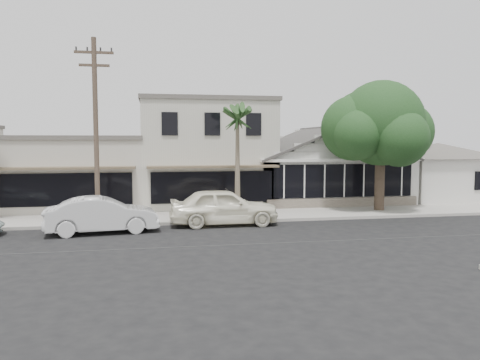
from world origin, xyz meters
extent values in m
plane|color=black|center=(0.00, 0.00, 0.00)|extent=(140.00, 140.00, 0.00)
cube|color=#9E9991|center=(-8.00, 6.75, 0.07)|extent=(90.00, 3.50, 0.15)
cube|color=white|center=(5.00, 12.50, 1.50)|extent=(10.00, 8.00, 3.00)
cube|color=black|center=(5.00, 8.44, 1.75)|extent=(8.80, 0.10, 2.00)
cube|color=#60564C|center=(5.00, 8.45, 0.35)|extent=(9.60, 0.18, 0.70)
cube|color=white|center=(13.20, 11.50, 1.50)|extent=(6.00, 6.00, 3.00)
cube|color=beige|center=(-3.00, 13.50, 3.25)|extent=(8.00, 10.00, 6.50)
cube|color=beige|center=(-12.00, 13.50, 2.10)|extent=(10.00, 10.00, 4.20)
cylinder|color=brown|center=(-9.00, 5.20, 4.50)|extent=(0.24, 0.24, 9.00)
cube|color=brown|center=(-9.00, 5.20, 8.30)|extent=(1.80, 0.12, 0.12)
cube|color=brown|center=(-9.00, 5.20, 7.70)|extent=(1.40, 0.12, 0.12)
imported|color=white|center=(-2.93, 4.54, 0.91)|extent=(5.36, 2.20, 1.82)
imported|color=silver|center=(-8.64, 3.54, 0.82)|extent=(5.14, 2.36, 1.63)
cylinder|color=#4E412F|center=(6.53, 6.91, 1.50)|extent=(0.56, 0.56, 3.00)
sphere|color=#1A3B18|center=(6.53, 6.91, 5.16)|extent=(4.87, 4.87, 4.87)
sphere|color=#1A3B18|center=(8.22, 7.47, 4.69)|extent=(3.56, 3.56, 3.56)
sphere|color=#1A3B18|center=(5.03, 7.28, 4.87)|extent=(3.75, 3.75, 3.75)
sphere|color=#1A3B18|center=(6.91, 5.50, 4.31)|extent=(3.19, 3.19, 3.19)
sphere|color=#1A3B18|center=(5.97, 8.41, 5.44)|extent=(3.37, 3.37, 3.37)
sphere|color=#1A3B18|center=(7.66, 8.22, 5.81)|extent=(3.00, 3.00, 3.00)
sphere|color=#1A3B18|center=(4.85, 6.16, 4.50)|extent=(2.81, 2.81, 2.81)
cone|color=#726651|center=(-2.00, 5.94, 2.59)|extent=(0.32, 0.32, 5.17)
camera|label=1|loc=(-6.31, -18.09, 4.14)|focal=35.00mm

